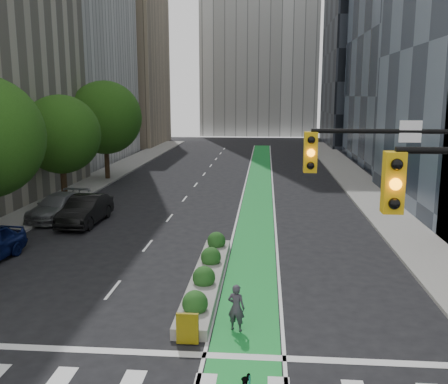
% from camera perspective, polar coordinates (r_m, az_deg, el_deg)
% --- Properties ---
extents(ground, '(160.00, 160.00, 0.00)m').
position_cam_1_polar(ground, '(15.10, -10.09, -19.84)').
color(ground, black).
rests_on(ground, ground).
extents(sidewalk_left, '(3.60, 90.00, 0.15)m').
position_cam_1_polar(sidewalk_left, '(41.22, -17.16, -0.14)').
color(sidewalk_left, gray).
rests_on(sidewalk_left, ground).
extents(sidewalk_right, '(3.60, 90.00, 0.15)m').
position_cam_1_polar(sidewalk_right, '(39.14, 16.87, -0.70)').
color(sidewalk_right, gray).
rests_on(sidewalk_right, ground).
extents(bike_lane_paint, '(2.20, 70.00, 0.01)m').
position_cam_1_polar(bike_lane_paint, '(43.19, 3.99, 0.72)').
color(bike_lane_paint, '#1A9336').
rests_on(bike_lane_paint, ground).
extents(building_tan_far, '(14.00, 16.00, 26.00)m').
position_cam_1_polar(building_tan_far, '(82.12, -12.28, 14.47)').
color(building_tan_far, tan).
rests_on(building_tan_far, ground).
extents(building_dark_end, '(14.00, 18.00, 28.00)m').
position_cam_1_polar(building_dark_end, '(82.40, 16.88, 14.94)').
color(building_dark_end, black).
rests_on(building_dark_end, ground).
extents(tree_midfar, '(5.60, 5.60, 7.76)m').
position_cam_1_polar(tree_midfar, '(37.53, -18.13, 6.26)').
color(tree_midfar, black).
rests_on(tree_midfar, ground).
extents(tree_far, '(6.60, 6.60, 9.00)m').
position_cam_1_polar(tree_far, '(46.85, -13.44, 8.26)').
color(tree_far, black).
rests_on(tree_far, ground).
extents(median_planter, '(1.20, 10.26, 1.10)m').
position_cam_1_polar(median_planter, '(20.99, -1.95, -9.43)').
color(median_planter, gray).
rests_on(median_planter, ground).
extents(cyclist, '(0.68, 0.54, 1.61)m').
position_cam_1_polar(cyclist, '(16.89, 1.41, -13.07)').
color(cyclist, '#3A3540').
rests_on(cyclist, ground).
extents(parked_car_left_mid, '(1.96, 5.26, 1.72)m').
position_cam_1_polar(parked_car_left_mid, '(31.37, -15.57, -2.00)').
color(parked_car_left_mid, black).
rests_on(parked_car_left_mid, ground).
extents(parked_car_left_far, '(2.81, 5.55, 1.55)m').
position_cam_1_polar(parked_car_left_far, '(33.24, -18.45, -1.59)').
color(parked_car_left_far, slate).
rests_on(parked_car_left_far, ground).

